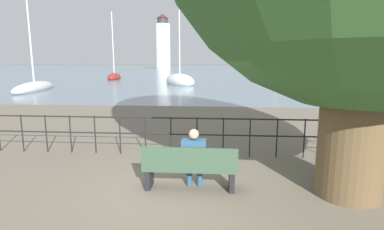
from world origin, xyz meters
TOP-DOWN VIEW (x-y plane):
  - ground_plane at (0.00, 0.00)m, footprint 1000.00×1000.00m
  - harbor_water at (0.00, 161.33)m, footprint 600.00×300.00m
  - park_bench at (0.00, -0.06)m, footprint 1.84×0.45m
  - seated_person_left at (0.08, 0.01)m, footprint 0.48×0.35m
  - promenade_railing at (0.00, 2.16)m, footprint 14.08×0.04m
  - sailboat_0 at (-3.64, 28.77)m, footprint 5.23×7.32m
  - sailboat_1 at (-14.76, 38.69)m, footprint 2.71×6.23m
  - sailboat_2 at (10.19, 44.00)m, footprint 2.68×9.03m
  - sailboat_3 at (-15.74, 20.06)m, footprint 3.53×8.62m
  - harbor_lighthouse at (-22.63, 126.51)m, footprint 6.33×6.33m

SIDE VIEW (x-z plane):
  - ground_plane at x=0.00m, z-range 0.00..0.00m
  - harbor_water at x=0.00m, z-range 0.00..0.01m
  - sailboat_2 at x=10.19m, z-range -3.77..4.32m
  - sailboat_3 at x=-15.74m, z-range -4.82..5.39m
  - sailboat_1 at x=-14.76m, z-range -4.76..5.43m
  - sailboat_0 at x=-3.64m, z-range -4.00..4.75m
  - park_bench at x=0.00m, z-range -0.02..0.88m
  - seated_person_left at x=0.08m, z-range 0.06..1.28m
  - promenade_railing at x=0.00m, z-range 0.17..1.22m
  - harbor_lighthouse at x=-22.63m, z-range -0.80..22.23m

